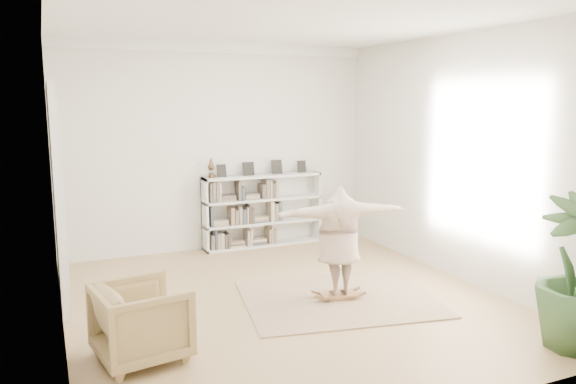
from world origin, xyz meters
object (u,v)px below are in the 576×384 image
(armchair, at_px, (142,322))
(rocker_board, at_px, (338,295))
(bookshelf, at_px, (262,211))
(person, at_px, (339,238))

(armchair, relative_size, rocker_board, 1.72)
(bookshelf, relative_size, person, 1.24)
(rocker_board, relative_size, person, 0.29)
(bookshelf, bearing_deg, person, -91.58)
(person, bearing_deg, rocker_board, -4.00)
(bookshelf, xyz_separation_m, rocker_board, (-0.08, -3.05, -0.57))
(armchair, bearing_deg, person, -84.65)
(bookshelf, height_order, armchair, bookshelf)
(rocker_board, bearing_deg, armchair, -154.81)
(armchair, xyz_separation_m, person, (2.69, 0.73, 0.44))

